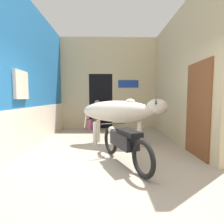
{
  "coord_description": "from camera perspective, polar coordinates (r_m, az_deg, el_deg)",
  "views": [
    {
      "loc": [
        0.01,
        -3.03,
        1.32
      ],
      "look_at": [
        0.1,
        1.99,
        0.9
      ],
      "focal_mm": 28.0,
      "sensor_mm": 36.0,
      "label": 1
    }
  ],
  "objects": [
    {
      "name": "plastic_stool",
      "position": [
        7.22,
        -7.15,
        -4.01
      ],
      "size": [
        0.36,
        0.36,
        0.42
      ],
      "color": "#DB6093",
      "rests_on": "ground_plane"
    },
    {
      "name": "motorcycle_near",
      "position": [
        3.52,
        3.91,
        -9.94
      ],
      "size": [
        0.9,
        1.86,
        0.75
      ],
      "color": "black",
      "rests_on": "ground_plane"
    },
    {
      "name": "cow",
      "position": [
        4.82,
        3.38,
        0.17
      ],
      "size": [
        2.38,
        1.04,
        1.33
      ],
      "color": "beige",
      "rests_on": "ground_plane"
    },
    {
      "name": "wall_right_with_door",
      "position": [
        5.62,
        21.0,
        10.18
      ],
      "size": [
        0.22,
        4.42,
        3.82
      ],
      "color": "#C6B289",
      "rests_on": "ground_plane"
    },
    {
      "name": "shopkeeper_seated",
      "position": [
        6.99,
        -4.86,
        -0.8
      ],
      "size": [
        0.36,
        0.33,
        1.22
      ],
      "color": "brown",
      "rests_on": "ground_plane"
    },
    {
      "name": "ground_plane",
      "position": [
        3.31,
        -1.2,
        -18.78
      ],
      "size": [
        30.0,
        30.0,
        0.0
      ],
      "primitive_type": "plane",
      "color": "tan"
    },
    {
      "name": "wall_back_with_doorway",
      "position": [
        7.72,
        -2.06,
        7.06
      ],
      "size": [
        4.01,
        0.93,
        3.82
      ],
      "color": "#C6B289",
      "rests_on": "ground_plane"
    },
    {
      "name": "wall_left_shopfront",
      "position": [
        5.66,
        -23.16,
        9.72
      ],
      "size": [
        0.25,
        4.42,
        3.82
      ],
      "color": "#236BAD",
      "rests_on": "ground_plane"
    }
  ]
}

